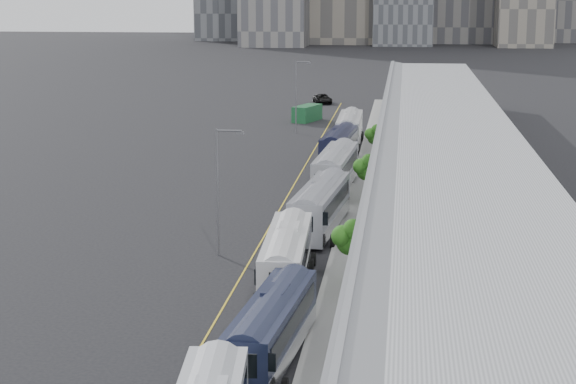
% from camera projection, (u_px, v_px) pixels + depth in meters
% --- Properties ---
extents(sidewalk, '(10.00, 170.00, 0.12)m').
position_uv_depth(sidewalk, '(401.00, 210.00, 83.57)').
color(sidewalk, gray).
rests_on(sidewalk, ground).
extents(lane_line, '(0.12, 160.00, 0.02)m').
position_uv_depth(lane_line, '(281.00, 207.00, 84.82)').
color(lane_line, gold).
rests_on(lane_line, ground).
extents(depot, '(12.45, 160.40, 7.20)m').
position_uv_depth(depot, '(449.00, 172.00, 82.39)').
color(depot, gray).
rests_on(depot, ground).
extents(bus_1, '(3.49, 12.15, 3.50)m').
position_uv_depth(bus_1, '(272.00, 334.00, 49.41)').
color(bus_1, '#161B33').
rests_on(bus_1, ground).
extents(bus_2, '(3.16, 12.94, 3.75)m').
position_uv_depth(bus_2, '(287.00, 263.00, 61.87)').
color(bus_2, silver).
rests_on(bus_2, ground).
extents(bus_3, '(3.89, 13.64, 3.93)m').
position_uv_depth(bus_3, '(320.00, 211.00, 76.04)').
color(bus_3, gray).
rests_on(bus_3, ground).
extents(bus_4, '(3.58, 13.89, 4.02)m').
position_uv_depth(bus_4, '(336.00, 173.00, 91.58)').
color(bus_4, '#9A9CA3').
rests_on(bus_4, ground).
extents(bus_5, '(3.57, 13.16, 3.80)m').
position_uv_depth(bus_5, '(339.00, 149.00, 105.99)').
color(bus_5, black).
rests_on(bus_5, ground).
extents(bus_6, '(3.01, 13.57, 3.96)m').
position_uv_depth(bus_6, '(349.00, 132.00, 118.02)').
color(bus_6, silver).
rests_on(bus_6, ground).
extents(tree_1, '(1.88, 1.88, 4.31)m').
position_uv_depth(tree_1, '(350.00, 237.00, 61.35)').
color(tree_1, black).
rests_on(tree_1, ground).
extents(tree_2, '(1.90, 1.90, 4.18)m').
position_uv_depth(tree_2, '(367.00, 167.00, 86.22)').
color(tree_2, black).
rests_on(tree_2, ground).
extents(tree_3, '(1.73, 1.73, 3.94)m').
position_uv_depth(tree_3, '(375.00, 135.00, 106.35)').
color(tree_3, black).
rests_on(tree_3, ground).
extents(street_lamp_near, '(2.04, 0.22, 9.21)m').
position_uv_depth(street_lamp_near, '(220.00, 184.00, 68.34)').
color(street_lamp_near, '#59595E').
rests_on(street_lamp_near, ground).
extents(street_lamp_far, '(2.04, 0.22, 9.58)m').
position_uv_depth(street_lamp_far, '(297.00, 92.00, 127.58)').
color(street_lamp_far, '#59595E').
rests_on(street_lamp_far, ground).
extents(shipping_container, '(4.06, 6.33, 2.30)m').
position_uv_depth(shipping_container, '(307.00, 113.00, 140.04)').
color(shipping_container, '#174A27').
rests_on(shipping_container, ground).
extents(suv, '(3.93, 6.12, 1.57)m').
position_uv_depth(suv, '(323.00, 99.00, 161.89)').
color(suv, black).
rests_on(suv, ground).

